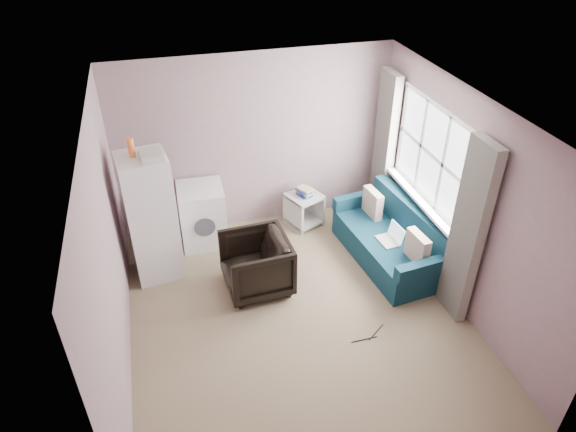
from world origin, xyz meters
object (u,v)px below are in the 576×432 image
at_px(washing_machine, 202,214).
at_px(side_table, 304,207).
at_px(fridge, 151,217).
at_px(armchair, 256,262).
at_px(sofa, 392,241).

height_order(washing_machine, side_table, washing_machine).
distance_m(fridge, side_table, 2.26).
bearing_deg(washing_machine, side_table, 3.22).
xyz_separation_m(armchair, sofa, (1.85, 0.09, -0.11)).
distance_m(washing_machine, sofa, 2.58).
xyz_separation_m(washing_machine, side_table, (1.47, 0.04, -0.16)).
bearing_deg(side_table, armchair, -129.11).
distance_m(armchair, washing_machine, 1.26).
height_order(armchair, fridge, fridge).
bearing_deg(sofa, washing_machine, 149.36).
relative_size(washing_machine, side_table, 1.42).
bearing_deg(side_table, fridge, -165.57).
xyz_separation_m(washing_machine, sofa, (2.35, -1.06, -0.16)).
height_order(fridge, washing_machine, fridge).
distance_m(fridge, washing_machine, 0.91).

